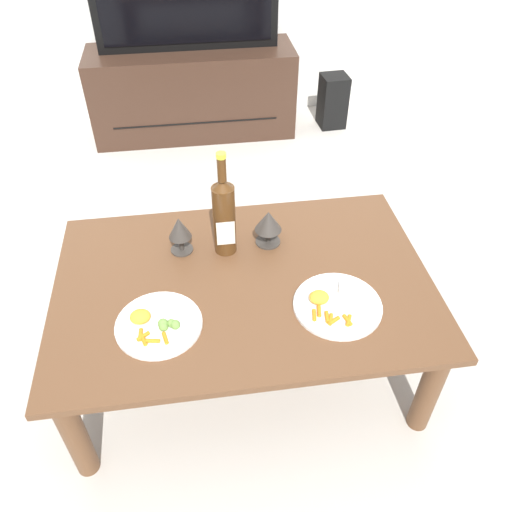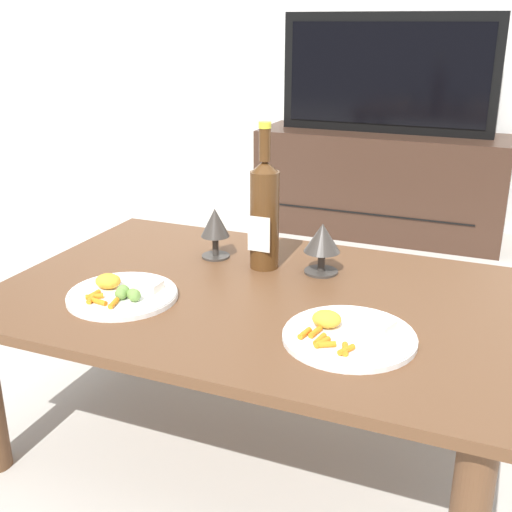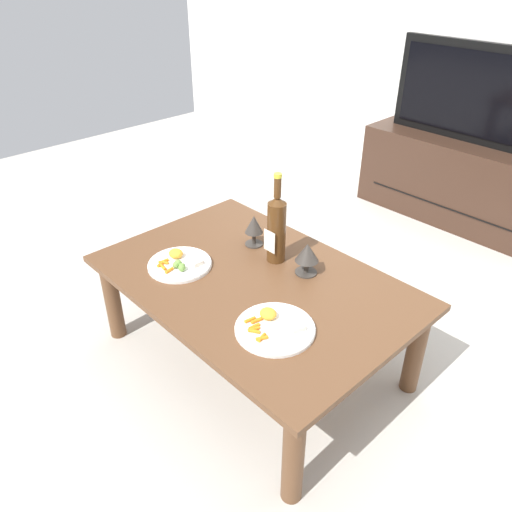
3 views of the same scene
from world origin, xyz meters
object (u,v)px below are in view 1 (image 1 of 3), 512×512
floor_speaker (333,101)px  dinner_plate_right (337,304)px  dining_table (244,294)px  goblet_left (179,230)px  dinner_plate_left (158,323)px  goblet_right (268,223)px  wine_bottle (224,214)px  tv_stand (193,92)px

floor_speaker → dinner_plate_right: (-0.53, -1.96, 0.27)m
dining_table → goblet_left: goblet_left is taller
dining_table → floor_speaker: bearing=66.2°
dining_table → dinner_plate_right: bearing=-29.7°
dinner_plate_left → dining_table: bearing=29.5°
floor_speaker → dinner_plate_right: size_ratio=1.20×
dining_table → floor_speaker: dining_table is taller
goblet_right → dinner_plate_left: size_ratio=0.51×
goblet_left → goblet_right: (0.30, -0.00, -0.00)m
floor_speaker → goblet_left: (-0.99, -1.63, 0.35)m
floor_speaker → wine_bottle: bearing=-120.7°
wine_bottle → dinner_plate_right: (0.31, -0.32, -0.14)m
tv_stand → wine_bottle: bearing=-88.6°
tv_stand → wine_bottle: 1.72m
wine_bottle → dinner_plate_left: 0.42m
dining_table → tv_stand: size_ratio=1.00×
floor_speaker → wine_bottle: wine_bottle is taller
floor_speaker → wine_bottle: (-0.84, -1.65, 0.41)m
dining_table → floor_speaker: 1.99m
tv_stand → goblet_left: (-0.11, -1.67, 0.25)m
wine_bottle → goblet_right: (0.15, 0.02, -0.07)m
tv_stand → floor_speaker: bearing=-2.9°
floor_speaker → goblet_right: (-0.69, -1.63, 0.34)m
dining_table → floor_speaker: (0.80, 1.81, -0.19)m
dinner_plate_right → dinner_plate_left: bearing=-179.9°
tv_stand → goblet_left: bearing=-93.8°
floor_speaker → goblet_right: 1.80m
goblet_right → dinner_plate_left: 0.52m
tv_stand → dining_table: bearing=-87.4°
goblet_right → dinner_plate_right: goblet_right is taller
wine_bottle → dinner_plate_right: size_ratio=1.39×
floor_speaker → goblet_left: size_ratio=2.37×
dining_table → goblet_left: 0.31m
tv_stand → goblet_left: size_ratio=8.75×
wine_bottle → dinner_plate_right: wine_bottle is taller
floor_speaker → goblet_right: size_ratio=2.48×
floor_speaker → dinner_plate_right: dinner_plate_right is taller
dining_table → dinner_plate_right: 0.32m
floor_speaker → goblet_right: goblet_right is taller
dinner_plate_left → goblet_left: bearing=76.5°
wine_bottle → goblet_right: size_ratio=2.87×
dining_table → floor_speaker: size_ratio=3.71×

